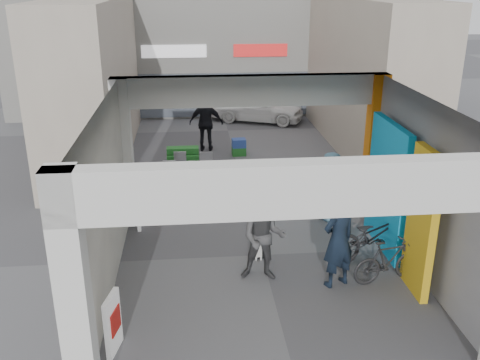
{
  "coord_description": "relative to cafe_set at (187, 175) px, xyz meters",
  "views": [
    {
      "loc": [
        -1.43,
        -10.06,
        5.58
      ],
      "look_at": [
        -0.38,
        1.0,
        1.36
      ],
      "focal_mm": 40.0,
      "sensor_mm": 36.0,
      "label": 1
    }
  ],
  "objects": [
    {
      "name": "ground",
      "position": [
        1.6,
        -4.32,
        -0.3
      ],
      "size": [
        90.0,
        90.0,
        0.0
      ],
      "primitive_type": "plane",
      "color": "#545559",
      "rests_on": "ground"
    },
    {
      "name": "arcade_canopy",
      "position": [
        2.14,
        -5.14,
        2.0
      ],
      "size": [
        6.4,
        6.45,
        6.4
      ],
      "color": "silver",
      "rests_on": "ground"
    },
    {
      "name": "far_building",
      "position": [
        1.6,
        9.67,
        3.69
      ],
      "size": [
        18.0,
        4.08,
        8.0
      ],
      "color": "silver",
      "rests_on": "ground"
    },
    {
      "name": "plaza_bldg_left",
      "position": [
        -2.9,
        3.18,
        2.2
      ],
      "size": [
        2.0,
        9.0,
        5.0
      ],
      "primitive_type": "cube",
      "color": "#A79B8A",
      "rests_on": "ground"
    },
    {
      "name": "plaza_bldg_right",
      "position": [
        6.1,
        3.18,
        2.2
      ],
      "size": [
        2.0,
        9.0,
        5.0
      ],
      "primitive_type": "cube",
      "color": "#A79B8A",
      "rests_on": "ground"
    },
    {
      "name": "bollard_left",
      "position": [
        -0.1,
        -1.88,
        0.15
      ],
      "size": [
        0.09,
        0.09,
        0.9
      ],
      "primitive_type": "cylinder",
      "color": "#969A9E",
      "rests_on": "ground"
    },
    {
      "name": "bollard_center",
      "position": [
        1.58,
        -1.83,
        0.13
      ],
      "size": [
        0.09,
        0.09,
        0.86
      ],
      "primitive_type": "cylinder",
      "color": "#969A9E",
      "rests_on": "ground"
    },
    {
      "name": "bollard_right",
      "position": [
        3.33,
        -2.01,
        0.13
      ],
      "size": [
        0.09,
        0.09,
        0.86
      ],
      "primitive_type": "cylinder",
      "color": "#969A9E",
      "rests_on": "ground"
    },
    {
      "name": "advert_board_near",
      "position": [
        -1.15,
        -7.2,
        0.21
      ],
      "size": [
        0.2,
        0.55,
        1.0
      ],
      "rotation": [
        0.0,
        0.0,
        -0.22
      ],
      "color": "silver",
      "rests_on": "ground"
    },
    {
      "name": "advert_board_far",
      "position": [
        -1.15,
        -2.66,
        0.21
      ],
      "size": [
        0.18,
        0.56,
        1.0
      ],
      "rotation": [
        0.0,
        0.0,
        0.16
      ],
      "color": "silver",
      "rests_on": "ground"
    },
    {
      "name": "cafe_set",
      "position": [
        0.0,
        0.0,
        0.0
      ],
      "size": [
        1.4,
        1.13,
        0.85
      ],
      "rotation": [
        0.0,
        0.0,
        0.32
      ],
      "color": "#99999E",
      "rests_on": "ground"
    },
    {
      "name": "produce_stand",
      "position": [
        -0.1,
        1.04,
        0.0
      ],
      "size": [
        1.16,
        0.63,
        0.76
      ],
      "rotation": [
        0.0,
        0.0,
        -0.26
      ],
      "color": "black",
      "rests_on": "ground"
    },
    {
      "name": "crate_stack",
      "position": [
        1.74,
        2.6,
        -0.02
      ],
      "size": [
        0.46,
        0.37,
        0.56
      ],
      "rotation": [
        0.0,
        0.0,
        0.04
      ],
      "color": "#1C5E1B",
      "rests_on": "ground"
    },
    {
      "name": "border_collie",
      "position": [
        1.5,
        -4.42,
        -0.06
      ],
      "size": [
        0.22,
        0.43,
        0.6
      ],
      "rotation": [
        0.0,
        0.0,
        0.2
      ],
      "color": "black",
      "rests_on": "ground"
    },
    {
      "name": "man_with_dog",
      "position": [
        2.87,
        -5.61,
        0.66
      ],
      "size": [
        0.83,
        0.71,
        1.92
      ],
      "primitive_type": "imported",
      "rotation": [
        0.0,
        0.0,
        3.57
      ],
      "color": "black",
      "rests_on": "ground"
    },
    {
      "name": "man_back_turned",
      "position": [
        1.49,
        -5.24,
        0.6
      ],
      "size": [
        0.98,
        0.83,
        1.8
      ],
      "primitive_type": "imported",
      "rotation": [
        0.0,
        0.0,
        -0.18
      ],
      "color": "#3D3D40",
      "rests_on": "ground"
    },
    {
      "name": "man_elderly",
      "position": [
        3.51,
        -2.58,
        0.55
      ],
      "size": [
        0.98,
        0.84,
        1.7
      ],
      "primitive_type": "imported",
      "rotation": [
        0.0,
        0.0,
        0.43
      ],
      "color": "#598CAE",
      "rests_on": "ground"
    },
    {
      "name": "man_crates",
      "position": [
        0.69,
        3.23,
        0.67
      ],
      "size": [
        1.19,
        0.63,
        1.94
      ],
      "primitive_type": "imported",
      "rotation": [
        0.0,
        0.0,
        3.0
      ],
      "color": "black",
      "rests_on": "ground"
    },
    {
      "name": "bicycle_front",
      "position": [
        3.9,
        -4.68,
        0.25
      ],
      "size": [
        2.22,
        1.31,
        1.1
      ],
      "primitive_type": "imported",
      "rotation": [
        0.0,
        0.0,
        1.86
      ],
      "color": "black",
      "rests_on": "ground"
    },
    {
      "name": "bicycle_rear",
      "position": [
        3.9,
        -5.59,
        0.14
      ],
      "size": [
        1.53,
        0.71,
        0.89
      ],
      "primitive_type": "imported",
      "rotation": [
        0.0,
        0.0,
        1.77
      ],
      "color": "black",
      "rests_on": "ground"
    },
    {
      "name": "white_van",
      "position": [
        2.91,
        7.03,
        0.34
      ],
      "size": [
        4.07,
        2.78,
        1.29
      ],
      "primitive_type": "imported",
      "rotation": [
        0.0,
        0.0,
        1.2
      ],
      "color": "white",
      "rests_on": "ground"
    }
  ]
}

